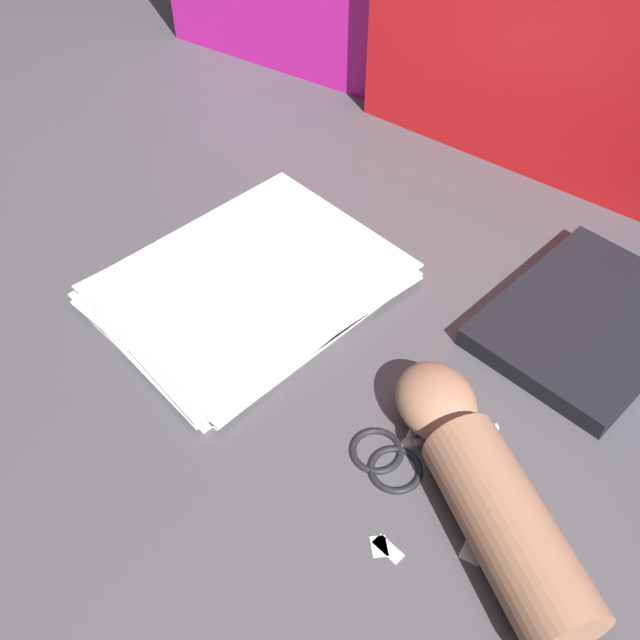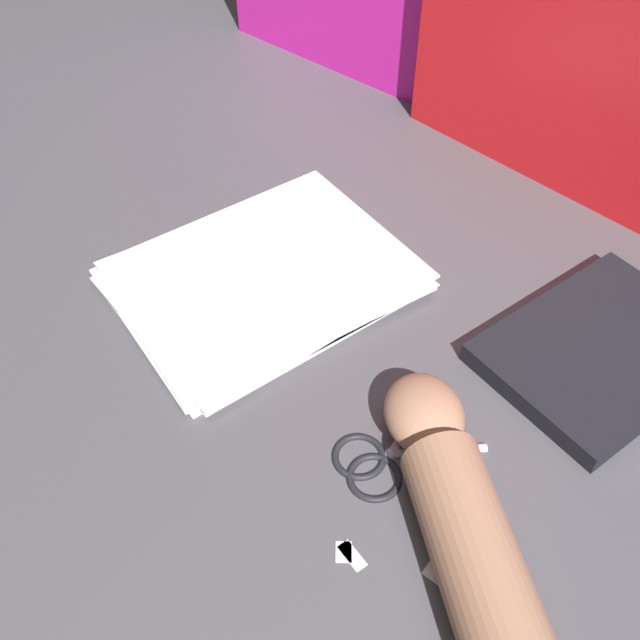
{
  "view_description": "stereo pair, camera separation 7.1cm",
  "coord_description": "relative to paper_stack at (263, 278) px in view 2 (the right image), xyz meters",
  "views": [
    {
      "loc": [
        0.35,
        -0.38,
        0.59
      ],
      "look_at": [
        0.0,
        -0.02,
        0.06
      ],
      "focal_mm": 42.0,
      "sensor_mm": 36.0,
      "label": 1
    },
    {
      "loc": [
        0.39,
        -0.33,
        0.59
      ],
      "look_at": [
        0.0,
        -0.02,
        0.06
      ],
      "focal_mm": 42.0,
      "sensor_mm": 36.0,
      "label": 2
    }
  ],
  "objects": [
    {
      "name": "hand_forearm",
      "position": [
        0.35,
        -0.05,
        0.03
      ],
      "size": [
        0.28,
        0.19,
        0.07
      ],
      "color": "#A87556",
      "rests_on": "ground_plane"
    },
    {
      "name": "book_closed",
      "position": [
        0.3,
        0.21,
        0.0
      ],
      "size": [
        0.18,
        0.24,
        0.02
      ],
      "color": "black",
      "rests_on": "ground_plane"
    },
    {
      "name": "paper_scrap_near",
      "position": [
        0.31,
        -0.13,
        -0.01
      ],
      "size": [
        0.03,
        0.01,
        0.0
      ],
      "color": "white",
      "rests_on": "ground_plane"
    },
    {
      "name": "paper_scrap_mid",
      "position": [
        0.37,
        -0.08,
        -0.01
      ],
      "size": [
        0.02,
        0.03,
        0.0
      ],
      "color": "white",
      "rests_on": "ground_plane"
    },
    {
      "name": "ground_plane",
      "position": [
        0.12,
        0.01,
        -0.01
      ],
      "size": [
        6.0,
        6.0,
        0.0
      ],
      "primitive_type": "plane",
      "color": "#4C494F"
    },
    {
      "name": "paper_scrap_far",
      "position": [
        0.31,
        -0.13,
        -0.01
      ],
      "size": [
        0.02,
        0.02,
        0.0
      ],
      "color": "white",
      "rests_on": "ground_plane"
    },
    {
      "name": "scissors",
      "position": [
        0.26,
        -0.04,
        -0.0
      ],
      "size": [
        0.11,
        0.15,
        0.01
      ],
      "color": "silver",
      "rests_on": "ground_plane"
    },
    {
      "name": "paper_stack",
      "position": [
        0.0,
        0.0,
        0.0
      ],
      "size": [
        0.27,
        0.33,
        0.02
      ],
      "color": "white",
      "rests_on": "ground_plane"
    }
  ]
}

